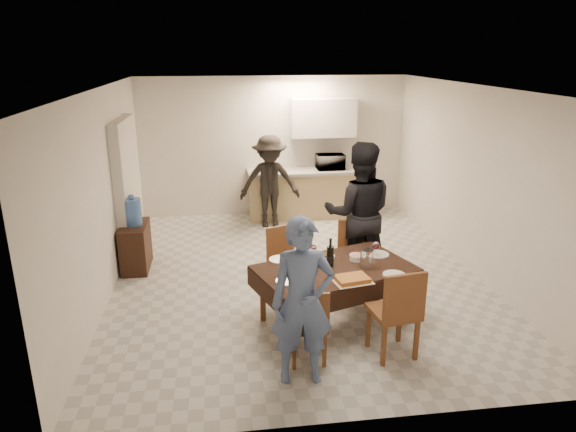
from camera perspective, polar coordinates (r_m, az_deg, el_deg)
name	(u,v)px	position (r m, az deg, el deg)	size (l,w,h in m)	color
floor	(297,276)	(7.30, 1.05, -6.70)	(5.00, 6.00, 0.02)	beige
ceiling	(299,87)	(6.65, 1.18, 14.11)	(5.00, 6.00, 0.02)	white
wall_back	(274,147)	(9.77, -1.59, 7.69)	(5.00, 0.02, 2.60)	beige
wall_front	(356,285)	(4.09, 7.54, -7.56)	(5.00, 0.02, 2.60)	beige
wall_left	(104,194)	(6.94, -19.75, 2.32)	(0.02, 6.00, 2.60)	beige
wall_right	(475,181)	(7.64, 20.02, 3.66)	(0.02, 6.00, 2.60)	beige
stub_partition	(128,189)	(8.13, -17.38, 2.93)	(0.15, 1.40, 2.10)	beige
kitchen_base_cabinet	(307,195)	(9.73, 2.18, 2.39)	(2.20, 0.60, 0.86)	tan
kitchen_worktop	(308,171)	(9.62, 2.21, 5.00)	(2.24, 0.64, 0.05)	#A0A09B
upper_cabinet	(323,118)	(9.64, 3.92, 10.83)	(1.20, 0.34, 0.70)	silver
dining_table	(335,270)	(5.93, 5.25, -5.99)	(1.98, 1.53, 0.68)	black
chair_near_left	(309,319)	(5.19, 2.30, -11.39)	(0.38, 0.38, 0.45)	brown
chair_near_right	(397,305)	(5.34, 12.04, -9.67)	(0.51, 0.52, 0.54)	brown
chair_far_left	(288,258)	(6.50, 0.04, -4.69)	(0.53, 0.54, 0.48)	brown
chair_far_right	(358,253)	(6.66, 7.76, -4.09)	(0.44, 0.44, 0.50)	brown
console	(136,247)	(7.76, -16.56, -3.27)	(0.36, 0.72, 0.67)	black
water_jug	(132,212)	(7.59, -16.91, 0.43)	(0.25, 0.25, 0.38)	#497ACE
wine_bottle	(330,252)	(5.89, 4.72, -4.05)	(0.08, 0.08, 0.34)	black
water_pitcher	(366,259)	(5.92, 8.71, -4.71)	(0.14, 0.14, 0.22)	white
savoury_tart	(352,279)	(5.60, 7.13, -6.96)	(0.41, 0.31, 0.05)	#D08C3D
salad_bowl	(357,257)	(6.14, 7.64, -4.58)	(0.17, 0.17, 0.07)	white
mushroom_dish	(326,257)	(6.15, 4.23, -4.55)	(0.20, 0.20, 0.04)	white
wine_glass_a	(291,272)	(5.57, 0.29, -6.27)	(0.08, 0.08, 0.17)	white
wine_glass_b	(376,249)	(6.24, 9.71, -3.64)	(0.09, 0.09, 0.20)	white
wine_glass_c	(313,252)	(6.12, 2.83, -3.96)	(0.08, 0.08, 0.17)	white
plate_near_left	(287,281)	(5.55, -0.16, -7.25)	(0.24, 0.24, 0.01)	white
plate_near_right	(394,275)	(5.81, 11.73, -6.42)	(0.25, 0.25, 0.01)	white
plate_far_left	(280,259)	(6.09, -0.90, -4.85)	(0.26, 0.26, 0.02)	white
plate_far_right	(378,254)	(6.34, 9.97, -4.21)	(0.26, 0.26, 0.02)	white
microwave	(330,162)	(9.67, 4.73, 6.02)	(0.51, 0.35, 0.28)	silver
person_near	(302,302)	(4.83, 1.62, -9.54)	(0.60, 0.39, 1.64)	slate
person_far	(359,214)	(6.90, 7.87, 0.26)	(0.94, 0.73, 1.94)	black
person_kitchen	(270,182)	(9.10, -2.04, 3.84)	(1.06, 0.61, 1.64)	black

